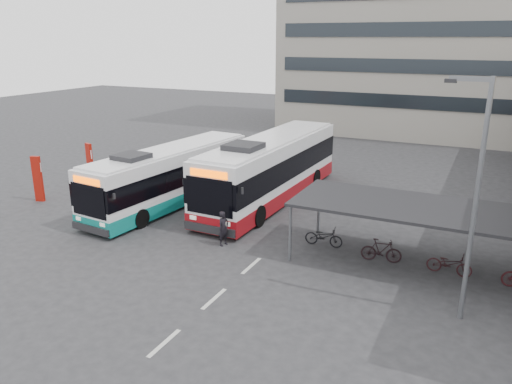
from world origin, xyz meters
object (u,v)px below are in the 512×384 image
at_px(pedestrian, 224,228).
at_px(lamp_post, 474,188).
at_px(bus_main, 271,169).
at_px(bus_teal, 171,176).

height_order(pedestrian, lamp_post, lamp_post).
relative_size(bus_main, pedestrian, 8.26).
xyz_separation_m(bus_teal, pedestrian, (5.51, -3.87, -0.78)).
bearing_deg(lamp_post, bus_main, 142.19).
relative_size(pedestrian, lamp_post, 0.20).
distance_m(bus_main, bus_teal, 5.63).
distance_m(bus_teal, lamp_post, 16.80).
bearing_deg(bus_main, pedestrian, -81.97).
distance_m(bus_main, pedestrian, 7.08).
bearing_deg(bus_teal, bus_main, 38.72).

